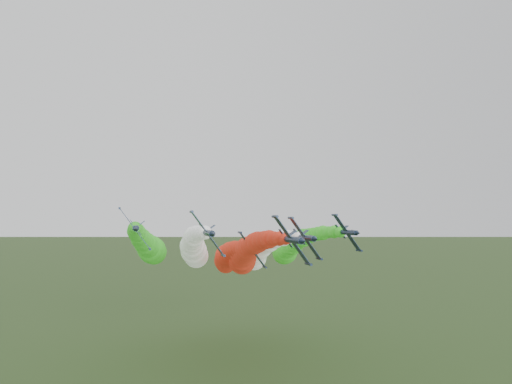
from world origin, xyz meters
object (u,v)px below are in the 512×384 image
jet_lead (246,254)px  jet_inner_left (194,249)px  jet_inner_right (259,251)px  jet_trail (227,257)px  jet_outer_right (291,247)px  jet_outer_left (148,246)px

jet_lead → jet_inner_left: (-11.65, 9.35, 0.96)m
jet_inner_right → jet_trail: bearing=108.4°
jet_inner_left → jet_inner_right: 18.04m
jet_lead → jet_outer_right: (19.48, 22.41, 0.27)m
jet_outer_right → jet_lead: bearing=-131.0°
jet_trail → jet_inner_right: bearing=-71.6°
jet_inner_right → jet_outer_right: 17.66m
jet_lead → jet_trail: 27.44m
jet_lead → jet_trail: size_ratio=1.01×
jet_outer_right → jet_trail: 19.57m
jet_inner_left → jet_inner_right: size_ratio=1.00×
jet_inner_right → jet_inner_left: bearing=-175.9°
jet_lead → jet_inner_left: 14.97m
jet_inner_left → jet_outer_right: bearing=22.8°
jet_inner_left → jet_outer_left: 16.40m
jet_lead → jet_inner_right: 12.38m
jet_lead → jet_outer_left: jet_outer_left is taller
jet_inner_left → jet_outer_right: jet_inner_left is taller
jet_inner_left → jet_outer_left: jet_outer_left is taller
jet_outer_left → jet_trail: jet_outer_left is taller
jet_inner_left → jet_outer_right: size_ratio=1.00×
jet_lead → jet_outer_right: size_ratio=1.00×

